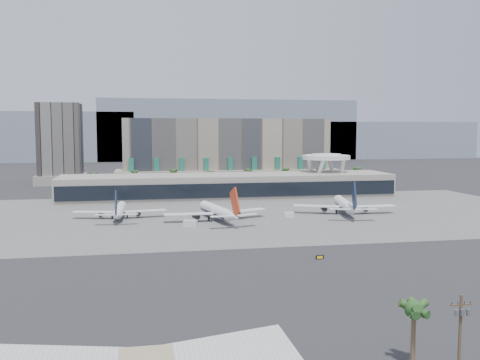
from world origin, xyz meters
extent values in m
plane|color=#232326|center=(0.00, 0.00, 0.00)|extent=(900.00, 900.00, 0.00)
cube|color=#5B5B59|center=(0.00, 55.00, 0.03)|extent=(260.00, 130.00, 0.06)
cube|color=gray|center=(-180.00, 470.00, 27.50)|extent=(260.00, 60.00, 55.00)
cube|color=gray|center=(60.00, 470.00, 35.00)|extent=(300.00, 60.00, 70.00)
cube|color=gray|center=(260.00, 470.00, 22.50)|extent=(220.00, 60.00, 45.00)
cube|color=tan|center=(10.00, 175.00, 21.00)|extent=(130.00, 22.00, 42.00)
cube|color=tan|center=(10.00, 173.00, 5.00)|extent=(140.00, 30.00, 10.00)
cube|color=#21725A|center=(-50.00, 163.00, 9.00)|extent=(3.00, 2.00, 18.00)
cube|color=#21725A|center=(-35.00, 163.00, 9.00)|extent=(3.00, 2.00, 18.00)
cube|color=#21725A|center=(-20.00, 163.00, 9.00)|extent=(3.00, 2.00, 18.00)
cube|color=#21725A|center=(-5.00, 163.00, 9.00)|extent=(3.00, 2.00, 18.00)
cube|color=#21725A|center=(10.00, 163.00, 9.00)|extent=(3.00, 2.00, 18.00)
cube|color=#21725A|center=(25.00, 163.00, 9.00)|extent=(3.00, 2.00, 18.00)
cube|color=#21725A|center=(40.00, 163.00, 9.00)|extent=(3.00, 2.00, 18.00)
cube|color=#21725A|center=(55.00, 163.00, 9.00)|extent=(3.00, 2.00, 18.00)
cube|color=#21725A|center=(70.00, 163.00, 9.00)|extent=(3.00, 2.00, 18.00)
cube|color=black|center=(-95.00, 200.00, 26.00)|extent=(26.00, 26.00, 52.00)
cube|color=#A39D8F|center=(-95.00, 200.00, 3.00)|extent=(30.00, 30.00, 6.00)
cube|color=#A39D8F|center=(0.00, 110.00, 6.00)|extent=(170.00, 32.00, 12.00)
cube|color=black|center=(0.00, 93.80, 5.50)|extent=(168.00, 0.60, 7.00)
cube|color=black|center=(0.00, 110.00, 13.25)|extent=(170.00, 12.00, 2.50)
cylinder|color=white|center=(61.36, 122.36, 11.00)|extent=(6.98, 6.99, 21.89)
cylinder|color=white|center=(48.64, 122.36, 11.00)|extent=(6.98, 6.99, 21.89)
cylinder|color=white|center=(48.64, 109.64, 11.00)|extent=(6.98, 6.99, 21.89)
cylinder|color=white|center=(61.36, 109.64, 11.00)|extent=(6.98, 6.99, 21.89)
cylinder|color=white|center=(55.00, 116.00, 20.00)|extent=(26.00, 26.00, 2.20)
cylinder|color=white|center=(55.00, 116.00, 21.30)|extent=(16.00, 16.00, 1.20)
cylinder|color=brown|center=(-70.00, 145.00, 6.00)|extent=(0.70, 0.70, 12.00)
sphere|color=#275220|center=(-70.00, 145.00, 11.70)|extent=(2.80, 2.80, 2.80)
cylinder|color=brown|center=(-48.00, 145.00, 6.00)|extent=(0.70, 0.70, 12.00)
sphere|color=#275220|center=(-48.00, 145.00, 11.70)|extent=(2.80, 2.80, 2.80)
cylinder|color=brown|center=(-26.00, 145.00, 6.00)|extent=(0.70, 0.70, 12.00)
sphere|color=#275220|center=(-26.00, 145.00, 11.70)|extent=(2.80, 2.80, 2.80)
cylinder|color=brown|center=(-5.00, 145.00, 6.00)|extent=(0.70, 0.70, 12.00)
sphere|color=#275220|center=(-5.00, 145.00, 11.70)|extent=(2.80, 2.80, 2.80)
cylinder|color=brown|center=(18.00, 145.00, 6.00)|extent=(0.70, 0.70, 12.00)
sphere|color=#275220|center=(18.00, 145.00, 11.70)|extent=(2.80, 2.80, 2.80)
cylinder|color=brown|center=(40.00, 145.00, 6.00)|extent=(0.70, 0.70, 12.00)
sphere|color=#275220|center=(40.00, 145.00, 11.70)|extent=(2.80, 2.80, 2.80)
cylinder|color=brown|center=(62.00, 145.00, 6.00)|extent=(0.70, 0.70, 12.00)
sphere|color=#275220|center=(62.00, 145.00, 11.70)|extent=(2.80, 2.80, 2.80)
cylinder|color=brown|center=(85.00, 145.00, 6.00)|extent=(0.70, 0.70, 12.00)
sphere|color=#275220|center=(85.00, 145.00, 11.70)|extent=(2.80, 2.80, 2.80)
cylinder|color=#4C3826|center=(-2.00, -96.00, 6.00)|extent=(0.44, 0.44, 12.00)
cube|color=#4C3826|center=(-2.00, -96.00, 10.60)|extent=(3.20, 0.22, 0.22)
cylinder|color=slate|center=(-2.90, -96.35, 9.60)|extent=(0.56, 0.56, 0.90)
cylinder|color=slate|center=(-2.00, -96.35, 9.60)|extent=(0.56, 0.56, 0.90)
cylinder|color=slate|center=(-1.10, -96.35, 9.60)|extent=(0.56, 0.56, 0.90)
cylinder|color=black|center=(-3.40, -96.00, 10.85)|extent=(0.12, 0.12, 0.30)
cylinder|color=black|center=(-0.60, -96.00, 10.85)|extent=(0.12, 0.12, 0.30)
cylinder|color=white|center=(-53.23, 54.06, 3.27)|extent=(4.59, 24.88, 3.63)
cylinder|color=#0F1A33|center=(-53.23, 54.06, 3.13)|extent=(4.50, 24.38, 3.56)
cone|color=white|center=(-52.68, 68.24, 3.27)|extent=(3.79, 4.22, 3.63)
cone|color=white|center=(-53.85, 38.06, 3.54)|extent=(3.95, 8.30, 3.63)
cube|color=white|center=(-63.24, 53.54, 2.72)|extent=(16.73, 7.53, 0.32)
cube|color=white|center=(-43.29, 52.76, 2.72)|extent=(16.72, 6.35, 0.32)
cylinder|color=black|center=(-60.50, 53.89, 1.82)|extent=(2.14, 3.71, 2.00)
cylinder|color=black|center=(-45.99, 53.32, 1.82)|extent=(2.14, 3.71, 2.00)
cube|color=#0F1A33|center=(-53.91, 36.70, 8.26)|extent=(0.77, 8.25, 9.56)
cube|color=white|center=(-57.97, 37.31, 3.99)|extent=(7.50, 3.25, 0.23)
cube|color=white|center=(-49.81, 37.00, 3.99)|extent=(7.43, 2.72, 0.23)
cylinder|color=black|center=(-52.86, 63.71, 0.73)|extent=(0.45, 0.45, 1.45)
cylinder|color=black|center=(-56.17, 53.27, 0.73)|extent=(0.64, 0.64, 1.45)
cylinder|color=black|center=(-50.36, 53.04, 0.73)|extent=(0.64, 0.64, 1.45)
cylinder|color=white|center=(-16.39, 42.29, 3.73)|extent=(9.73, 28.51, 4.14)
cylinder|color=#0F1A33|center=(-16.39, 42.29, 3.57)|extent=(9.53, 27.94, 4.06)
cone|color=white|center=(-19.64, 58.16, 3.73)|extent=(4.99, 5.40, 4.14)
cone|color=white|center=(-12.73, 24.39, 4.04)|extent=(5.93, 9.96, 4.14)
cube|color=white|center=(-27.35, 38.99, 3.11)|extent=(18.67, 4.28, 0.36)
cube|color=white|center=(-5.02, 43.56, 3.11)|extent=(18.75, 11.25, 0.36)
cylinder|color=black|center=(-24.41, 40.12, 2.07)|extent=(3.06, 4.52, 2.28)
cylinder|color=black|center=(-8.17, 43.44, 2.07)|extent=(3.06, 4.52, 2.28)
cube|color=red|center=(-12.42, 22.87, 9.43)|extent=(2.39, 9.32, 10.91)
cube|color=white|center=(-17.09, 22.44, 4.56)|extent=(8.41, 2.79, 0.26)
cube|color=white|center=(-7.95, 24.31, 4.56)|extent=(8.57, 4.92, 0.26)
cylinder|color=black|center=(-18.60, 53.08, 0.83)|extent=(0.52, 0.52, 1.66)
cylinder|color=black|center=(-19.43, 40.61, 0.83)|extent=(0.73, 0.73, 1.66)
cylinder|color=black|center=(-12.94, 41.94, 0.83)|extent=(0.73, 0.73, 1.66)
cylinder|color=white|center=(38.73, 48.53, 3.82)|extent=(9.96, 29.21, 4.24)
cylinder|color=#0F1A33|center=(38.73, 48.53, 3.66)|extent=(9.76, 28.63, 4.16)
cone|color=white|center=(42.06, 64.79, 3.82)|extent=(5.12, 5.53, 4.24)
cone|color=white|center=(34.98, 30.19, 4.14)|extent=(6.07, 10.21, 4.24)
cube|color=white|center=(27.09, 49.83, 3.18)|extent=(19.20, 11.52, 0.37)
cube|color=white|center=(49.96, 45.15, 3.18)|extent=(19.13, 4.39, 0.37)
cylinder|color=black|center=(30.31, 49.71, 2.12)|extent=(3.14, 4.63, 2.33)
cylinder|color=black|center=(46.95, 46.31, 2.12)|extent=(3.14, 4.63, 2.33)
cube|color=#0F1A33|center=(34.67, 28.63, 9.66)|extent=(2.45, 9.55, 11.17)
cube|color=white|center=(30.09, 30.11, 4.67)|extent=(8.78, 5.04, 0.27)
cube|color=white|center=(39.45, 28.19, 4.67)|extent=(8.62, 2.86, 0.27)
cylinder|color=black|center=(41.00, 59.59, 0.85)|extent=(0.53, 0.53, 1.70)
cylinder|color=black|center=(35.20, 48.17, 0.85)|extent=(0.74, 0.74, 1.70)
cylinder|color=black|center=(41.85, 46.81, 0.85)|extent=(0.74, 0.74, 1.70)
cube|color=silver|center=(-27.64, 29.07, 1.19)|extent=(5.35, 3.71, 2.38)
cube|color=silver|center=(13.32, 43.09, 1.00)|extent=(4.22, 2.88, 1.99)
cube|color=black|center=(2.06, -25.97, 0.53)|extent=(2.35, 0.55, 1.06)
cube|color=gold|center=(2.06, -26.16, 0.53)|extent=(1.69, 0.23, 0.63)
cylinder|color=black|center=(1.22, -25.97, 0.32)|extent=(0.13, 0.13, 0.63)
cylinder|color=black|center=(2.91, -25.97, 0.32)|extent=(0.13, 0.13, 0.63)
cylinder|color=brown|center=(-6.23, -90.94, 4.39)|extent=(0.70, 0.70, 8.79)
sphere|color=#275220|center=(-6.23, -90.94, 8.49)|extent=(2.80, 2.80, 2.80)
camera|label=1|loc=(-45.52, -160.97, 34.63)|focal=40.00mm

